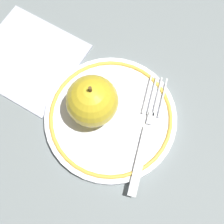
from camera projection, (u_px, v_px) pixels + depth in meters
The scene contains 5 objects.
ground_plane at pixel (115, 109), 0.48m from camera, with size 2.00×2.00×0.00m, color slate.
plate at pixel (112, 118), 0.46m from camera, with size 0.20×0.20×0.02m.
apple_red_whole at pixel (92, 101), 0.43m from camera, with size 0.07×0.07×0.08m.
fork at pixel (145, 136), 0.45m from camera, with size 0.18×0.04×0.00m.
napkin_folded at pixel (28, 58), 0.50m from camera, with size 0.15×0.16×0.01m, color #B5B9CA.
Camera 1 is at (-0.15, -0.06, 0.45)m, focal length 50.00 mm.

